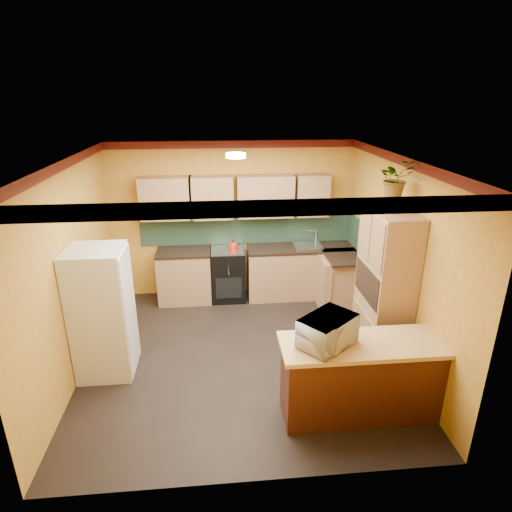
{
  "coord_description": "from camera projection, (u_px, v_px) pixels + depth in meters",
  "views": [
    {
      "loc": [
        -0.27,
        -5.09,
        3.44
      ],
      "look_at": [
        0.25,
        0.45,
        1.3
      ],
      "focal_mm": 30.0,
      "sensor_mm": 36.0,
      "label": 1
    }
  ],
  "objects": [
    {
      "name": "countertop_right",
      "position": [
        345.0,
        257.0,
        7.02
      ],
      "size": [
        0.62,
        0.8,
        0.04
      ],
      "primitive_type": "cube",
      "color": "black",
      "rests_on": "base_cabinets_right"
    },
    {
      "name": "kettle",
      "position": [
        233.0,
        246.0,
        7.26
      ],
      "size": [
        0.22,
        0.22,
        0.18
      ],
      "primitive_type": null,
      "rotation": [
        0.0,
        0.0,
        0.33
      ],
      "color": "#B61F0C",
      "rests_on": "stove"
    },
    {
      "name": "breakfast_bar",
      "position": [
        364.0,
        380.0,
        4.75
      ],
      "size": [
        1.8,
        0.55,
        0.88
      ],
      "primitive_type": "cube",
      "color": "#491E11",
      "rests_on": "ground"
    },
    {
      "name": "countertop_back",
      "position": [
        264.0,
        249.0,
        7.38
      ],
      "size": [
        3.65,
        0.62,
        0.04
      ],
      "primitive_type": "cube",
      "color": "black",
      "rests_on": "base_cabinets_back"
    },
    {
      "name": "fern",
      "position": [
        396.0,
        178.0,
        5.05
      ],
      "size": [
        0.47,
        0.43,
        0.45
      ],
      "primitive_type": "imported",
      "rotation": [
        0.0,
        0.0,
        0.21
      ],
      "color": "tan",
      "rests_on": "fern_pot"
    },
    {
      "name": "sink",
      "position": [
        308.0,
        246.0,
        7.44
      ],
      "size": [
        0.48,
        0.4,
        0.03
      ],
      "primitive_type": "cube",
      "color": "silver",
      "rests_on": "countertop_back"
    },
    {
      "name": "fridge",
      "position": [
        102.0,
        313.0,
        5.36
      ],
      "size": [
        0.68,
        0.66,
        1.7
      ],
      "primitive_type": "cube",
      "color": "silver",
      "rests_on": "ground"
    },
    {
      "name": "base_cabinets_right",
      "position": [
        343.0,
        283.0,
        7.19
      ],
      "size": [
        0.6,
        0.8,
        0.88
      ],
      "primitive_type": "cube",
      "color": "tan",
      "rests_on": "ground"
    },
    {
      "name": "stove",
      "position": [
        228.0,
        274.0,
        7.49
      ],
      "size": [
        0.58,
        0.58,
        0.91
      ],
      "primitive_type": "cube",
      "color": "black",
      "rests_on": "ground"
    },
    {
      "name": "fern_pot",
      "position": [
        393.0,
        203.0,
        5.16
      ],
      "size": [
        0.22,
        0.22,
        0.16
      ],
      "primitive_type": "cylinder",
      "color": "#AC5529",
      "rests_on": "pantry"
    },
    {
      "name": "bar_top",
      "position": [
        368.0,
        344.0,
        4.59
      ],
      "size": [
        1.9,
        0.65,
        0.05
      ],
      "primitive_type": "cube",
      "color": "#DDBD6B",
      "rests_on": "breakfast_bar"
    },
    {
      "name": "microwave",
      "position": [
        327.0,
        331.0,
        4.48
      ],
      "size": [
        0.71,
        0.69,
        0.33
      ],
      "primitive_type": "imported",
      "rotation": [
        0.0,
        0.0,
        0.7
      ],
      "color": "silver",
      "rests_on": "bar_top"
    },
    {
      "name": "pantry",
      "position": [
        384.0,
        290.0,
        5.52
      ],
      "size": [
        0.48,
        0.9,
        2.1
      ],
      "primitive_type": "cube",
      "color": "tan",
      "rests_on": "ground"
    },
    {
      "name": "base_cabinets_back",
      "position": [
        263.0,
        273.0,
        7.55
      ],
      "size": [
        3.65,
        0.6,
        0.88
      ],
      "primitive_type": "cube",
      "color": "tan",
      "rests_on": "ground"
    },
    {
      "name": "room_shell",
      "position": [
        239.0,
        204.0,
        5.5
      ],
      "size": [
        4.24,
        4.24,
        2.72
      ],
      "color": "black",
      "rests_on": "ground"
    }
  ]
}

